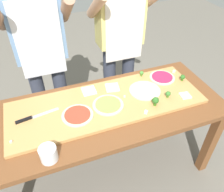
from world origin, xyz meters
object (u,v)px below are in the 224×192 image
object	(u,v)px
cheese_crumble_d	(174,71)
broccoli_floret_front_mid	(142,73)
cheese_crumble_a	(11,142)
pizza_whole_cheese_artichoke	(145,90)
pizza_whole_beet_magenta	(162,77)
pizza_slice_far_right	(112,87)
cheese_crumble_c	(125,96)
pizza_slice_center	(89,91)
broccoli_floret_center_left	(183,77)
chefs_knife	(31,118)
cook_right	(120,33)
pizza_whole_pesto_green	(108,104)
cheese_crumble_b	(146,112)
flour_cup	(49,154)
cook_left	(40,46)
broccoli_floret_center_right	(155,101)
pizza_slice_far_left	(185,96)
broccoli_floret_back_right	(168,94)
prep_table	(104,119)
pizza_whole_tomato_red	(77,115)

from	to	relation	value
cheese_crumble_d	broccoli_floret_front_mid	bearing A→B (deg)	170.07
cheese_crumble_a	pizza_whole_cheese_artichoke	bearing A→B (deg)	9.52
pizza_whole_beet_magenta	cheese_crumble_a	xyz separation A→B (m)	(-1.19, -0.27, -0.00)
pizza_slice_far_right	cheese_crumble_c	world-z (taller)	same
pizza_slice_center	broccoli_floret_center_left	distance (m)	0.76
chefs_knife	cook_right	distance (m)	1.05
cheese_crumble_a	pizza_slice_center	bearing A→B (deg)	28.30
pizza_whole_pesto_green	cheese_crumble_b	size ratio (longest dim) A/B	10.41
pizza_whole_pesto_green	pizza_whole_beet_magenta	distance (m)	0.55
pizza_slice_far_right	flour_cup	xyz separation A→B (m)	(-0.56, -0.47, 0.01)
broccoli_floret_front_mid	cook_left	xyz separation A→B (m)	(-0.74, 0.37, 0.20)
cheese_crumble_c	broccoli_floret_center_right	bearing A→B (deg)	-43.38
pizza_whole_cheese_artichoke	cheese_crumble_c	distance (m)	0.17
pizza_slice_far_right	cook_right	world-z (taller)	cook_right
pizza_slice_center	cheese_crumble_a	xyz separation A→B (m)	(-0.58, -0.31, 0.00)
cheese_crumble_a	pizza_slice_far_left	bearing A→B (deg)	0.12
cook_right	pizza_slice_far_left	bearing A→B (deg)	-71.50
cook_right	cheese_crumble_d	bearing A→B (deg)	-51.31
broccoli_floret_front_mid	flour_cup	world-z (taller)	flour_cup
pizza_slice_center	broccoli_floret_back_right	bearing A→B (deg)	-26.98
flour_cup	cook_left	size ratio (longest dim) A/B	0.06
pizza_whole_pesto_green	broccoli_floret_front_mid	bearing A→B (deg)	32.10
pizza_slice_center	cheese_crumble_c	size ratio (longest dim) A/B	8.05
broccoli_floret_center_left	cook_right	xyz separation A→B (m)	(-0.33, 0.54, 0.20)
prep_table	cook_right	size ratio (longest dim) A/B	1.06
pizza_slice_far_left	broccoli_floret_center_left	size ratio (longest dim) A/B	1.33
cheese_crumble_d	flour_cup	bearing A→B (deg)	-156.82
pizza_whole_pesto_green	pizza_whole_tomato_red	size ratio (longest dim) A/B	1.03
chefs_knife	cheese_crumble_d	world-z (taller)	cheese_crumble_d
pizza_whole_tomato_red	pizza_whole_beet_magenta	xyz separation A→B (m)	(0.76, 0.19, -0.00)
pizza_whole_cheese_artichoke	broccoli_floret_front_mid	world-z (taller)	broccoli_floret_front_mid
pizza_whole_pesto_green	pizza_whole_cheese_artichoke	distance (m)	0.32
broccoli_floret_back_right	cheese_crumble_b	size ratio (longest dim) A/B	2.46
pizza_whole_cheese_artichoke	pizza_slice_far_right	world-z (taller)	pizza_whole_cheese_artichoke
broccoli_floret_front_mid	cheese_crumble_d	xyz separation A→B (m)	(0.28, -0.05, -0.02)
pizza_whole_beet_magenta	pizza_whole_cheese_artichoke	bearing A→B (deg)	-153.96
chefs_knife	cheese_crumble_b	world-z (taller)	cheese_crumble_b
pizza_slice_center	cheese_crumble_d	size ratio (longest dim) A/B	4.88
pizza_whole_cheese_artichoke	flour_cup	xyz separation A→B (m)	(-0.78, -0.34, 0.01)
prep_table	pizza_whole_beet_magenta	size ratio (longest dim) A/B	8.55
cook_right	pizza_whole_tomato_red	bearing A→B (deg)	-131.54
pizza_whole_pesto_green	pizza_whole_cheese_artichoke	world-z (taller)	same
chefs_knife	pizza_whole_cheese_artichoke	xyz separation A→B (m)	(0.85, -0.00, 0.00)
cook_left	broccoli_floret_center_right	bearing A→B (deg)	-47.34
broccoli_floret_center_right	pizza_slice_far_right	bearing A→B (deg)	126.22
broccoli_floret_center_right	cook_left	distance (m)	1.01
pizza_slice_far_left	broccoli_floret_front_mid	distance (m)	0.40
broccoli_floret_center_left	flour_cup	size ratio (longest dim) A/B	0.54
cheese_crumble_a	cheese_crumble_d	xyz separation A→B (m)	(1.33, 0.30, 0.00)
pizza_whole_beet_magenta	broccoli_floret_front_mid	bearing A→B (deg)	149.71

